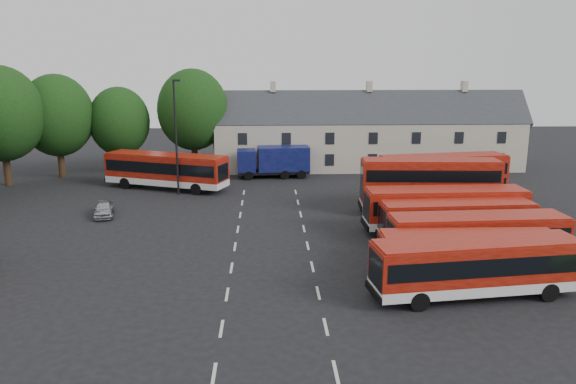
% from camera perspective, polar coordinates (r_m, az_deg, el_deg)
% --- Properties ---
extents(ground, '(140.00, 140.00, 0.00)m').
position_cam_1_polar(ground, '(36.91, -5.58, -6.56)').
color(ground, black).
rests_on(ground, ground).
extents(lane_markings, '(5.15, 33.80, 0.01)m').
position_cam_1_polar(lane_markings, '(38.73, -1.70, -5.52)').
color(lane_markings, beige).
rests_on(lane_markings, ground).
extents(treeline, '(29.92, 32.59, 12.01)m').
position_cam_1_polar(treeline, '(58.98, -25.28, 6.42)').
color(treeline, black).
rests_on(treeline, ground).
extents(terrace_houses, '(35.70, 7.13, 10.06)m').
position_cam_1_polar(terrace_houses, '(66.27, 8.09, 5.73)').
color(terrace_houses, beige).
rests_on(terrace_houses, ground).
extents(bus_row_a, '(11.52, 3.95, 3.19)m').
position_cam_1_polar(bus_row_a, '(31.79, 18.65, -6.90)').
color(bus_row_a, silver).
rests_on(bus_row_a, ground).
extents(bus_row_b, '(10.18, 2.48, 2.87)m').
position_cam_1_polar(bus_row_b, '(34.02, 17.85, -5.84)').
color(bus_row_b, silver).
rests_on(bus_row_b, ground).
extents(bus_row_c, '(11.15, 3.02, 3.12)m').
position_cam_1_polar(bus_row_c, '(37.03, 18.68, -4.10)').
color(bus_row_c, silver).
rests_on(bus_row_c, ground).
extents(bus_row_d, '(10.67, 2.94, 2.99)m').
position_cam_1_polar(bus_row_d, '(40.49, 16.77, -2.60)').
color(bus_row_d, silver).
rests_on(bus_row_d, ground).
extents(bus_row_e, '(11.78, 2.97, 3.32)m').
position_cam_1_polar(bus_row_e, '(42.83, 15.67, -1.39)').
color(bus_row_e, silver).
rests_on(bus_row_e, ground).
extents(bus_dd_south, '(11.29, 3.23, 4.57)m').
position_cam_1_polar(bus_dd_south, '(47.53, 14.18, 0.90)').
color(bus_dd_south, silver).
rests_on(bus_dd_south, ground).
extents(bus_dd_north, '(11.28, 4.25, 4.52)m').
position_cam_1_polar(bus_dd_north, '(50.26, 15.45, 1.45)').
color(bus_dd_north, silver).
rests_on(bus_dd_north, ground).
extents(bus_north, '(12.49, 7.09, 3.48)m').
position_cam_1_polar(bus_north, '(56.30, -12.28, 2.38)').
color(bus_north, silver).
rests_on(bus_north, ground).
extents(box_truck, '(7.83, 2.90, 3.37)m').
position_cam_1_polar(box_truck, '(60.47, -1.39, 3.24)').
color(box_truck, black).
rests_on(box_truck, ground).
extents(silver_car, '(2.17, 3.90, 1.26)m').
position_cam_1_polar(silver_car, '(48.16, -18.19, -1.63)').
color(silver_car, '#AEB0B6').
rests_on(silver_car, ground).
extents(lamppost, '(0.75, 0.34, 10.73)m').
position_cam_1_polar(lamppost, '(53.18, -11.30, 5.77)').
color(lamppost, black).
rests_on(lamppost, ground).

